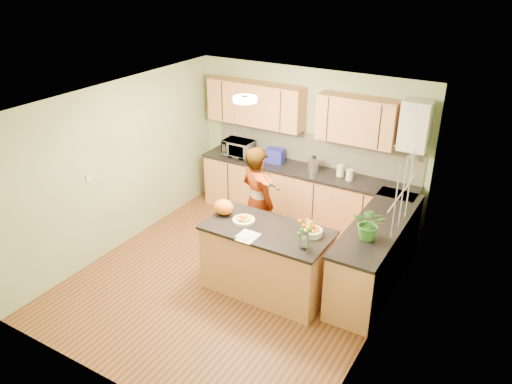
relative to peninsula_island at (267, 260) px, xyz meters
The scene contains 28 objects.
floor 0.70m from the peninsula_island, behind, with size 4.50×4.50×0.00m, color #522C17.
ceiling 2.10m from the peninsula_island, behind, with size 4.00×4.50×0.02m, color white.
wall_back 2.46m from the peninsula_island, 102.76° to the left, with size 4.00×0.02×2.50m, color gray.
wall_front 2.41m from the peninsula_island, 103.04° to the right, with size 4.00×0.02×2.50m, color gray.
wall_left 2.63m from the peninsula_island, behind, with size 0.02×4.50×2.50m, color gray.
wall_right 1.68m from the peninsula_island, ahead, with size 0.02×4.50×2.50m, color gray.
back_counter 2.02m from the peninsula_island, 101.87° to the left, with size 3.64×0.62×0.94m.
right_counter 1.47m from the peninsula_island, 36.47° to the left, with size 0.62×2.24×0.94m.
splashback 2.41m from the peninsula_island, 100.41° to the left, with size 3.60×0.02×0.52m, color beige.
upper_cabinets 2.61m from the peninsula_island, 108.17° to the left, with size 3.20×0.34×0.70m.
boiler 2.81m from the peninsula_island, 60.74° to the left, with size 0.40×0.30×0.86m.
window_right 1.94m from the peninsula_island, 22.94° to the left, with size 0.01×1.30×1.05m.
light_switch 2.70m from the peninsula_island, 167.06° to the right, with size 0.02×0.09×0.09m, color silver.
ceiling_lamp 2.08m from the peninsula_island, 147.72° to the left, with size 0.30×0.30×0.07m.
peninsula_island is the anchor object (origin of this frame).
fruit_dish 0.62m from the peninsula_island, behind, with size 0.29×0.29×0.10m.
orange_bowl 0.78m from the peninsula_island, 15.26° to the left, with size 0.26×0.26×0.15m.
flower_vase 0.98m from the peninsula_island, 16.70° to the right, with size 0.24×0.24×0.44m.
orange_bag 0.90m from the peninsula_island, behind, with size 0.27×0.23×0.21m, color orange.
papers 0.57m from the peninsula_island, 108.43° to the right, with size 0.21×0.29×0.01m, color white.
violinist 1.01m from the peninsula_island, 128.12° to the left, with size 0.62×0.41×1.70m, color tan.
violin 1.09m from the peninsula_island, 126.18° to the left, with size 0.66×0.27×0.13m, color #531805, non-canonical shape.
microwave 2.62m from the peninsula_island, 130.54° to the left, with size 0.50×0.34×0.28m, color silver.
blue_box 2.31m from the peninsula_island, 116.13° to the left, with size 0.29×0.21×0.23m, color #202495.
kettle 2.05m from the peninsula_island, 97.54° to the left, with size 0.17×0.17×0.33m.
jar_cream 2.10m from the peninsula_island, 85.18° to the left, with size 0.12×0.12×0.18m, color #F2E8C1.
jar_white 2.05m from the peninsula_island, 79.62° to the left, with size 0.11×0.11×0.17m, color silver.
potted_plant 1.43m from the peninsula_island, 18.91° to the left, with size 0.38×0.33×0.43m, color #327426.
Camera 1 is at (3.18, -4.83, 4.08)m, focal length 35.00 mm.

